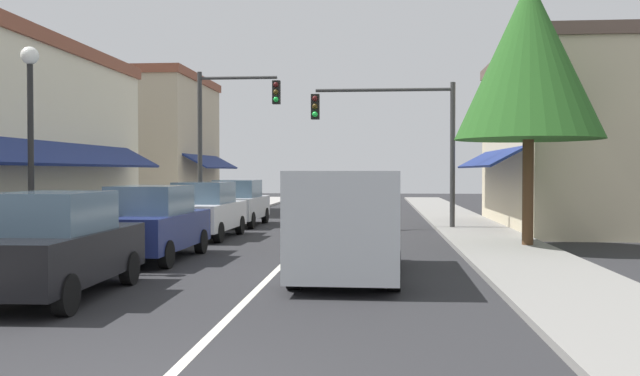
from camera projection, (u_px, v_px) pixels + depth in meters
ground_plane at (317, 231)px, 23.68m from camera, size 80.00×80.00×0.00m
sidewalk_left at (164, 228)px, 24.15m from camera, size 2.60×56.00×0.12m
sidewalk_right at (475, 231)px, 23.21m from camera, size 2.60×56.00×0.12m
lane_center_stripe at (317, 231)px, 23.68m from camera, size 0.14×52.00×0.01m
storefront_right_block at (582, 140)px, 24.77m from camera, size 7.00×10.20×6.55m
storefront_far_left at (155, 144)px, 34.33m from camera, size 6.06×8.20×6.95m
parked_car_nearest_left at (54, 246)px, 11.14m from camera, size 1.87×4.14×1.77m
parked_car_second_left at (152, 223)px, 15.94m from camera, size 1.84×4.13×1.77m
parked_car_third_left at (205, 210)px, 21.14m from camera, size 1.88×4.15×1.77m
parked_car_far_left at (238, 203)px, 25.99m from camera, size 1.85×4.13×1.77m
van_in_lane at (349, 219)px, 13.46m from camera, size 2.06×5.21×2.12m
traffic_signal_mast_arm at (401, 129)px, 24.00m from camera, size 5.13×0.50×5.27m
traffic_signal_left_corner at (226, 124)px, 26.16m from camera, size 3.30×0.50×5.99m
street_lamp_left_near at (30, 121)px, 13.68m from camera, size 0.36×0.36×4.64m
tree_right_near at (529, 59)px, 18.08m from camera, size 3.96×3.96×7.32m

